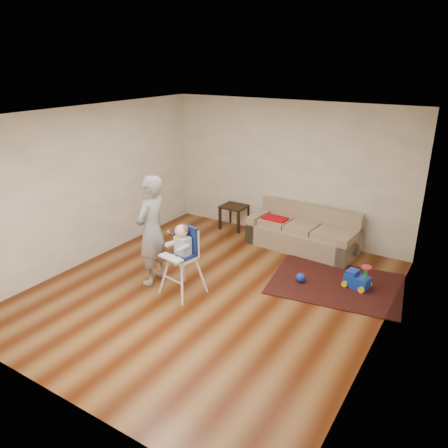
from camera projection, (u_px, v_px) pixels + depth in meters
The scene contains 9 objects.
ground at pixel (211, 291), 6.83m from camera, with size 5.50×5.50×0.00m, color #4E1D08.
room_envelope at pixel (228, 167), 6.58m from camera, with size 5.04×5.52×2.72m.
sofa at pixel (302, 229), 8.24m from camera, with size 2.08×0.96×0.79m.
side_table at pixel (235, 217), 9.29m from camera, with size 0.51×0.51×0.51m, color black, non-canonical shape.
area_rug at pixel (336, 284), 7.04m from camera, with size 2.03×1.52×0.02m, color black.
ride_on_toy at pixel (358, 275), 6.86m from camera, with size 0.37×0.26×0.41m, color blue, non-canonical shape.
toy_ball at pixel (301, 278), 7.06m from camera, with size 0.15×0.15×0.15m, color blue.
high_chair at pixel (182, 261), 6.60m from camera, with size 0.61×0.61×1.14m.
adult at pixel (152, 231), 6.84m from camera, with size 0.65×0.42×1.78m, color #969799.
Camera 1 is at (3.36, -4.98, 3.43)m, focal length 35.00 mm.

